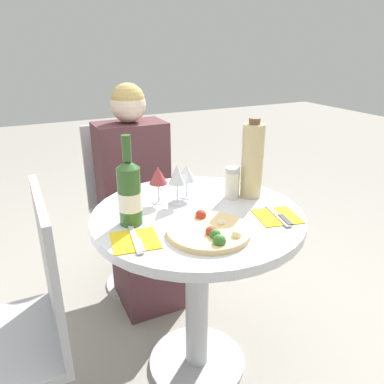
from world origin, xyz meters
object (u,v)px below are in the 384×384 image
(seated_diner, at_px, (139,209))
(tall_carafe, at_px, (252,161))
(chair_empty_side, at_px, (18,340))
(pizza_large, at_px, (210,231))
(wine_bottle, at_px, (129,193))
(chair_behind_diner, at_px, (131,210))
(dining_table, at_px, (197,253))

(seated_diner, relative_size, tall_carafe, 3.59)
(chair_empty_side, relative_size, tall_carafe, 2.87)
(pizza_large, distance_m, tall_carafe, 0.41)
(seated_diner, bearing_deg, chair_empty_side, 45.96)
(chair_empty_side, distance_m, tall_carafe, 1.06)
(pizza_large, distance_m, wine_bottle, 0.31)
(chair_behind_diner, relative_size, chair_empty_side, 1.00)
(chair_empty_side, bearing_deg, pizza_large, -102.19)
(dining_table, distance_m, seated_diner, 0.63)
(wine_bottle, bearing_deg, chair_empty_side, -171.84)
(chair_behind_diner, distance_m, tall_carafe, 0.92)
(chair_behind_diner, relative_size, pizza_large, 3.33)
(wine_bottle, bearing_deg, pizza_large, -43.26)
(seated_diner, xyz_separation_m, wine_bottle, (-0.22, -0.60, 0.35))
(pizza_large, relative_size, wine_bottle, 0.88)
(seated_diner, distance_m, chair_empty_side, 0.93)
(chair_behind_diner, bearing_deg, seated_diner, 90.00)
(chair_behind_diner, bearing_deg, wine_bottle, 73.95)
(dining_table, relative_size, pizza_large, 2.85)
(chair_empty_side, xyz_separation_m, tall_carafe, (0.95, 0.09, 0.46))
(dining_table, bearing_deg, chair_behind_diner, 92.58)
(dining_table, bearing_deg, pizza_large, -103.66)
(dining_table, bearing_deg, seated_diner, 93.22)
(seated_diner, xyz_separation_m, chair_empty_side, (-0.64, -0.66, -0.07))
(seated_diner, bearing_deg, pizza_large, 89.44)
(dining_table, distance_m, chair_empty_side, 0.69)
(chair_behind_diner, xyz_separation_m, seated_diner, (-0.00, -0.15, 0.07))
(chair_behind_diner, distance_m, chair_empty_side, 1.04)
(seated_diner, bearing_deg, wine_bottle, 70.12)
(dining_table, relative_size, tall_carafe, 2.46)
(chair_empty_side, bearing_deg, chair_behind_diner, -38.10)
(chair_empty_side, height_order, tall_carafe, tall_carafe)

